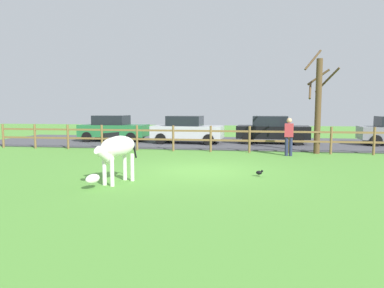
{
  "coord_description": "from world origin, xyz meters",
  "views": [
    {
      "loc": [
        1.53,
        -11.49,
        2.08
      ],
      "look_at": [
        -0.51,
        1.41,
        0.73
      ],
      "focal_mm": 33.08,
      "sensor_mm": 36.0,
      "label": 1
    }
  ],
  "objects_px": {
    "parked_car_green": "(113,128)",
    "parked_car_black": "(272,129)",
    "crow_on_grass": "(259,172)",
    "visitor_near_fence": "(289,135)",
    "bare_tree": "(318,103)",
    "parked_car_silver": "(187,129)",
    "zebra": "(116,150)"
  },
  "relations": [
    {
      "from": "bare_tree",
      "to": "visitor_near_fence",
      "type": "relative_size",
      "value": 2.87
    },
    {
      "from": "bare_tree",
      "to": "parked_car_green",
      "type": "xyz_separation_m",
      "value": [
        -11.15,
        3.72,
        -1.45
      ]
    },
    {
      "from": "parked_car_black",
      "to": "visitor_near_fence",
      "type": "distance_m",
      "value": 4.88
    },
    {
      "from": "bare_tree",
      "to": "parked_car_green",
      "type": "height_order",
      "value": "bare_tree"
    },
    {
      "from": "bare_tree",
      "to": "crow_on_grass",
      "type": "bearing_deg",
      "value": -114.71
    },
    {
      "from": "parked_car_silver",
      "to": "visitor_near_fence",
      "type": "relative_size",
      "value": 2.49
    },
    {
      "from": "zebra",
      "to": "crow_on_grass",
      "type": "xyz_separation_m",
      "value": [
        3.91,
        1.6,
        -0.8
      ]
    },
    {
      "from": "crow_on_grass",
      "to": "parked_car_green",
      "type": "bearing_deg",
      "value": 131.09
    },
    {
      "from": "parked_car_silver",
      "to": "parked_car_green",
      "type": "height_order",
      "value": "same"
    },
    {
      "from": "crow_on_grass",
      "to": "parked_car_black",
      "type": "relative_size",
      "value": 0.05
    },
    {
      "from": "bare_tree",
      "to": "parked_car_black",
      "type": "bearing_deg",
      "value": 114.5
    },
    {
      "from": "bare_tree",
      "to": "visitor_near_fence",
      "type": "xyz_separation_m",
      "value": [
        -1.35,
        -1.04,
        -1.38
      ]
    },
    {
      "from": "bare_tree",
      "to": "parked_car_green",
      "type": "bearing_deg",
      "value": 161.57
    },
    {
      "from": "crow_on_grass",
      "to": "visitor_near_fence",
      "type": "bearing_deg",
      "value": 74.2
    },
    {
      "from": "bare_tree",
      "to": "zebra",
      "type": "bearing_deg",
      "value": -131.36
    },
    {
      "from": "bare_tree",
      "to": "crow_on_grass",
      "type": "distance_m",
      "value": 6.89
    },
    {
      "from": "parked_car_silver",
      "to": "bare_tree",
      "type": "bearing_deg",
      "value": -26.23
    },
    {
      "from": "parked_car_black",
      "to": "parked_car_green",
      "type": "xyz_separation_m",
      "value": [
        -9.41,
        -0.1,
        0.0
      ]
    },
    {
      "from": "bare_tree",
      "to": "visitor_near_fence",
      "type": "height_order",
      "value": "bare_tree"
    },
    {
      "from": "zebra",
      "to": "parked_car_silver",
      "type": "bearing_deg",
      "value": 89.44
    },
    {
      "from": "bare_tree",
      "to": "visitor_near_fence",
      "type": "distance_m",
      "value": 2.2
    },
    {
      "from": "bare_tree",
      "to": "crow_on_grass",
      "type": "height_order",
      "value": "bare_tree"
    },
    {
      "from": "parked_car_green",
      "to": "bare_tree",
      "type": "bearing_deg",
      "value": -18.43
    },
    {
      "from": "crow_on_grass",
      "to": "parked_car_silver",
      "type": "relative_size",
      "value": 0.05
    },
    {
      "from": "crow_on_grass",
      "to": "parked_car_green",
      "type": "xyz_separation_m",
      "value": [
        -8.42,
        9.65,
        0.72
      ]
    },
    {
      "from": "crow_on_grass",
      "to": "parked_car_black",
      "type": "bearing_deg",
      "value": 84.18
    },
    {
      "from": "crow_on_grass",
      "to": "parked_car_black",
      "type": "xyz_separation_m",
      "value": [
        0.99,
        9.75,
        0.72
      ]
    },
    {
      "from": "parked_car_green",
      "to": "parked_car_black",
      "type": "bearing_deg",
      "value": 0.61
    },
    {
      "from": "zebra",
      "to": "parked_car_black",
      "type": "relative_size",
      "value": 0.45
    },
    {
      "from": "parked_car_silver",
      "to": "parked_car_green",
      "type": "distance_m",
      "value": 4.64
    },
    {
      "from": "visitor_near_fence",
      "to": "parked_car_green",
      "type": "bearing_deg",
      "value": 154.1
    },
    {
      "from": "bare_tree",
      "to": "parked_car_black",
      "type": "xyz_separation_m",
      "value": [
        -1.74,
        3.82,
        -1.45
      ]
    }
  ]
}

